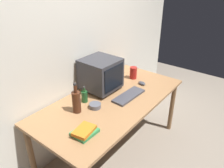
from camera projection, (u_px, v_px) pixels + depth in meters
The scene contains 11 objects.
ground_plane at pixel (112, 150), 2.70m from camera, with size 6.00×6.00×0.00m, color gray.
back_wall at pixel (76, 45), 2.39m from camera, with size 4.00×0.08×2.50m, color silver.
desk at pixel (112, 105), 2.40m from camera, with size 1.77×0.86×0.74m.
crt_monitor at pixel (101, 74), 2.47m from camera, with size 0.39×0.39×0.37m.
keyboard at pixel (129, 96), 2.40m from camera, with size 0.42×0.15×0.02m, color #3F3F47.
computer_mouse at pixel (142, 83), 2.65m from camera, with size 0.06×0.10×0.04m, color #3F3F47.
bottle_tall at pixel (76, 101), 2.09m from camera, with size 0.08×0.08×0.32m.
bottle_short at pixel (84, 96), 2.28m from camera, with size 0.07×0.07×0.18m.
book_stack at pixel (85, 131), 1.84m from camera, with size 0.22×0.17×0.06m.
cd_spindle at pixel (95, 106), 2.20m from camera, with size 0.12×0.12×0.04m, color #595B66.
metal_canister at pixel (133, 73), 2.78m from camera, with size 0.09×0.09×0.15m, color #A51E19.
Camera 1 is at (-1.60, -1.24, 1.97)m, focal length 35.14 mm.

